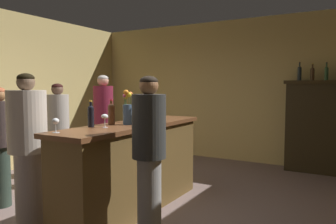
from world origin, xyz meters
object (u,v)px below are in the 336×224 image
(wine_bottle_merlot, at_px, (144,112))
(display_bottle_midleft, at_px, (312,73))
(bartender, at_px, (149,153))
(wine_bottle_malbec, at_px, (111,113))
(bar_counter, at_px, (133,167))
(display_bottle_left, at_px, (299,73))
(patron_near_entrance, at_px, (0,141))
(display_cabinet, at_px, (318,125))
(wine_bottle_syrah, at_px, (135,112))
(flower_arrangement, at_px, (127,110))
(wine_bottle_rose, at_px, (158,111))
(patron_redhead, at_px, (58,130))
(patron_in_grey, at_px, (28,146))
(cheese_plate, at_px, (153,120))
(patron_in_navy, at_px, (104,119))
(wine_glass_mid, at_px, (56,122))
(wine_bottle_chardonnay, at_px, (91,115))
(display_bottle_center, at_px, (326,73))
(wine_glass_front, at_px, (105,117))

(wine_bottle_merlot, xyz_separation_m, display_bottle_midleft, (1.45, 3.10, 0.54))
(bartender, bearing_deg, wine_bottle_malbec, -38.30)
(bar_counter, distance_m, display_bottle_midleft, 3.68)
(display_bottle_left, distance_m, patron_near_entrance, 4.90)
(display_cabinet, distance_m, wine_bottle_syrah, 3.48)
(display_cabinet, height_order, flower_arrangement, display_cabinet)
(patron_near_entrance, bearing_deg, wine_bottle_syrah, 15.92)
(wine_bottle_rose, bearing_deg, patron_redhead, -176.85)
(bar_counter, bearing_deg, flower_arrangement, -85.70)
(display_bottle_midleft, relative_size, patron_in_grey, 0.18)
(wine_bottle_malbec, relative_size, cheese_plate, 1.49)
(wine_bottle_rose, height_order, patron_near_entrance, patron_near_entrance)
(wine_bottle_rose, distance_m, patron_in_navy, 1.88)
(bar_counter, bearing_deg, wine_bottle_merlot, -8.58)
(wine_bottle_syrah, height_order, wine_glass_mid, wine_bottle_syrah)
(wine_bottle_syrah, distance_m, wine_bottle_merlot, 0.29)
(wine_bottle_merlot, bearing_deg, patron_in_navy, 144.25)
(wine_glass_mid, height_order, display_bottle_midleft, display_bottle_midleft)
(wine_bottle_merlot, xyz_separation_m, wine_bottle_chardonnay, (-0.37, -0.48, -0.01))
(patron_in_grey, relative_size, patron_in_navy, 0.96)
(display_bottle_center, relative_size, patron_redhead, 0.20)
(patron_near_entrance, bearing_deg, patron_in_navy, 75.22)
(wine_bottle_syrah, xyz_separation_m, bartender, (0.71, -0.75, -0.31))
(display_cabinet, xyz_separation_m, wine_bottle_rose, (-1.61, -2.71, 0.36))
(bartender, bearing_deg, display_bottle_center, -119.75)
(display_bottle_midleft, xyz_separation_m, patron_in_navy, (-3.15, -1.87, -0.81))
(flower_arrangement, bearing_deg, wine_glass_front, -95.71)
(wine_bottle_merlot, height_order, flower_arrangement, flower_arrangement)
(wine_bottle_rose, height_order, display_bottle_midleft, display_bottle_midleft)
(wine_bottle_chardonnay, distance_m, wine_glass_front, 0.17)
(flower_arrangement, relative_size, display_bottle_midleft, 1.39)
(patron_in_grey, relative_size, bartender, 1.02)
(wine_bottle_chardonnay, distance_m, patron_redhead, 1.64)
(wine_bottle_rose, relative_size, wine_glass_front, 1.94)
(display_bottle_left, bearing_deg, bar_counter, -114.83)
(wine_bottle_merlot, relative_size, wine_glass_mid, 2.34)
(display_cabinet, height_order, display_bottle_midleft, display_bottle_midleft)
(wine_bottle_chardonnay, bearing_deg, display_bottle_midleft, 62.97)
(patron_redhead, bearing_deg, wine_bottle_syrah, 4.39)
(wine_bottle_rose, bearing_deg, wine_glass_mid, -102.91)
(display_cabinet, bearing_deg, wine_glass_mid, -115.25)
(wine_bottle_merlot, distance_m, wine_bottle_chardonnay, 0.61)
(patron_near_entrance, bearing_deg, bartender, -11.61)
(wine_bottle_syrah, relative_size, patron_in_grey, 0.19)
(patron_in_grey, bearing_deg, wine_bottle_merlot, 14.57)
(patron_in_navy, distance_m, bartender, 2.83)
(wine_bottle_merlot, bearing_deg, wine_bottle_rose, 95.74)
(bar_counter, height_order, wine_glass_front, wine_glass_front)
(cheese_plate, distance_m, patron_near_entrance, 1.94)
(wine_bottle_syrah, bearing_deg, display_bottle_center, 56.88)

